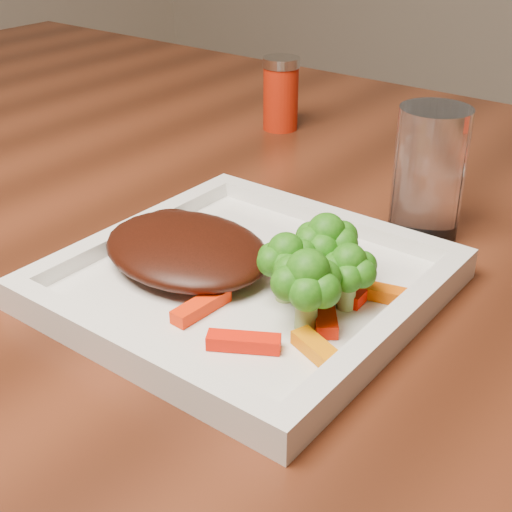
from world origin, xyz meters
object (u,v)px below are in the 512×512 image
Objects in this scene: steak at (187,249)px; dining_table at (186,404)px; plate at (246,286)px; drinking_glass at (429,174)px; spice_shaker at (281,94)px.

dining_table is at bearing 136.22° from steak.
dining_table is 0.49m from steak.
plate is at bearing -35.82° from dining_table.
dining_table is at bearing 178.97° from drinking_glass.
drinking_glass is at bearing -1.03° from dining_table.
dining_table is 17.39× the size of spice_shaker.
dining_table is at bearing 144.18° from plate.
drinking_glass is (0.32, -0.01, 0.44)m from dining_table.
steak is at bearing -65.42° from spice_shaker.
drinking_glass is at bearing 58.46° from steak.
plate is 0.41m from spice_shaker.
spice_shaker reaches higher than steak.
drinking_glass reaches higher than spice_shaker.
plate is at bearing -58.04° from spice_shaker.
spice_shaker is (0.04, 0.16, 0.42)m from dining_table.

